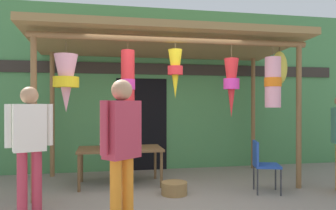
# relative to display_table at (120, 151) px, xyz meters

# --- Properties ---
(ground_plane) EXTENTS (30.00, 30.00, 0.00)m
(ground_plane) POSITION_rel_display_table_xyz_m (0.69, -1.18, -0.60)
(ground_plane) COLOR gray
(shop_facade) EXTENTS (9.88, 0.29, 3.57)m
(shop_facade) POSITION_rel_display_table_xyz_m (0.69, 1.35, 1.18)
(shop_facade) COLOR #47844C
(shop_facade) RESTS_ON ground_plane
(market_stall_canopy) EXTENTS (4.81, 2.26, 2.73)m
(market_stall_canopy) POSITION_rel_display_table_xyz_m (0.84, -0.12, 1.76)
(market_stall_canopy) COLOR brown
(market_stall_canopy) RESTS_ON ground_plane
(display_table) EXTENTS (1.48, 0.80, 0.66)m
(display_table) POSITION_rel_display_table_xyz_m (0.00, 0.00, 0.00)
(display_table) COLOR brown
(display_table) RESTS_ON ground_plane
(flower_heap_on_table) EXTENTS (0.64, 0.45, 0.14)m
(flower_heap_on_table) POSITION_rel_display_table_xyz_m (-0.04, 0.02, 0.13)
(flower_heap_on_table) COLOR pink
(flower_heap_on_table) RESTS_ON display_table
(folding_chair) EXTENTS (0.50, 0.50, 0.84)m
(folding_chair) POSITION_rel_display_table_xyz_m (2.25, -0.96, -0.10)
(folding_chair) COLOR #2347A8
(folding_chair) RESTS_ON ground_plane
(wicker_basket_by_table) EXTENTS (0.42, 0.42, 0.20)m
(wicker_basket_by_table) POSITION_rel_display_table_xyz_m (0.82, -0.80, -0.50)
(wicker_basket_by_table) COLOR olive
(wicker_basket_by_table) RESTS_ON ground_plane
(customer_foreground) EXTENTS (0.57, 0.34, 1.68)m
(customer_foreground) POSITION_rel_display_table_xyz_m (-1.25, -1.33, 0.39)
(customer_foreground) COLOR #B23347
(customer_foreground) RESTS_ON ground_plane
(shopper_by_bananas) EXTENTS (0.47, 0.43, 1.72)m
(shopper_by_bananas) POSITION_rel_display_table_xyz_m (-0.09, -2.25, 0.42)
(shopper_by_bananas) COLOR orange
(shopper_by_bananas) RESTS_ON ground_plane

